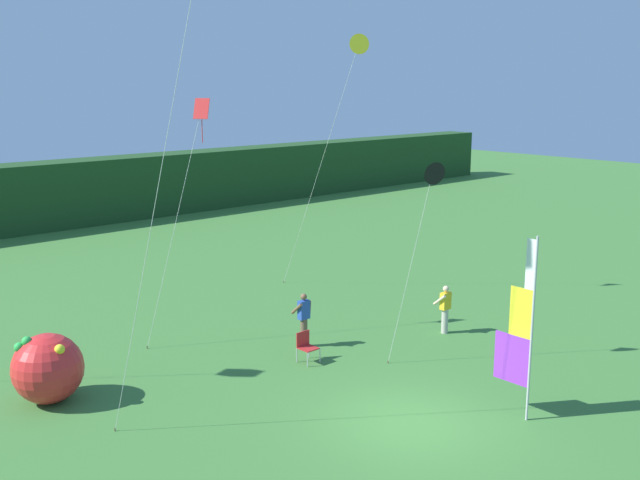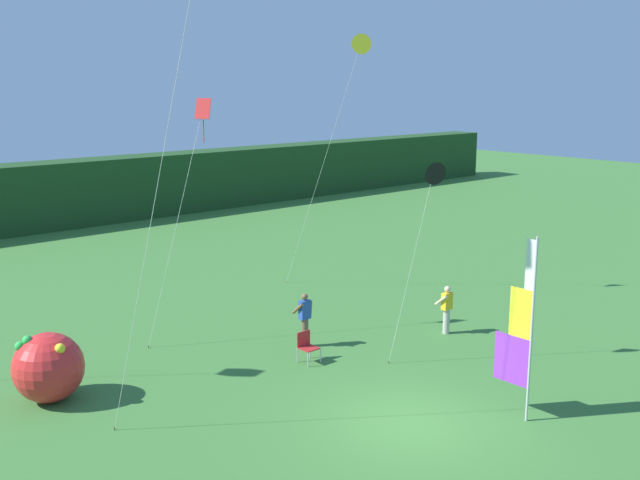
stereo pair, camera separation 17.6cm
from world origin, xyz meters
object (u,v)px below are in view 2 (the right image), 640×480
Objects in this scene: inflatable_balloon at (48,367)px; folding_chair at (307,345)px; kite_red_diamond_4 at (199,129)px; kite_yellow_delta_1 at (360,46)px; person_near_banner at (305,318)px; person_mid_field at (447,308)px; banner_flag at (521,332)px; kite_black_delta_0 at (433,174)px.

inflatable_balloon reaches higher than folding_chair.
inflatable_balloon is at bearing -164.78° from kite_red_diamond_4.
folding_chair is (6.70, -2.28, -0.40)m from inflatable_balloon.
kite_yellow_delta_1 is at bearing -1.44° from kite_red_diamond_4.
person_near_banner is 4.73m from person_mid_field.
banner_flag is 2.51× the size of inflatable_balloon.
kite_red_diamond_4 is (-1.01, 3.83, 6.10)m from folding_chair.
folding_chair is at bearing 167.41° from person_mid_field.
banner_flag is 6.57m from folding_chair.
kite_black_delta_0 is at bearing -62.40° from person_near_banner.
banner_flag is 12.82m from kite_yellow_delta_1.
banner_flag is 5.12× the size of folding_chair.
person_mid_field is at bearing -12.59° from folding_chair.
banner_flag is 2.68× the size of person_near_banner.
kite_black_delta_0 is at bearing -60.31° from kite_red_diamond_4.
banner_flag reaches higher than inflatable_balloon.
kite_yellow_delta_1 is (3.10, 6.08, 3.69)m from kite_black_delta_0.
banner_flag is at bearing -106.22° from kite_black_delta_0.
folding_chair is at bearing -127.95° from person_near_banner.
kite_red_diamond_4 is (-1.78, 2.84, 5.70)m from person_near_banner.
inflatable_balloon is 8.20m from kite_red_diamond_4.
banner_flag is 0.47× the size of kite_yellow_delta_1.
person_mid_field is 12.19m from inflatable_balloon.
kite_black_delta_0 is (2.55, -2.42, 5.03)m from folding_chair.
kite_yellow_delta_1 is at bearing 63.00° from kite_black_delta_0.
kite_black_delta_0 is 7.76m from kite_yellow_delta_1.
inflatable_balloon is (-8.16, 8.47, -1.28)m from banner_flag.
banner_flag is 0.61× the size of kite_red_diamond_4.
kite_red_diamond_4 reaches higher than folding_chair.
person_near_banner is 0.29× the size of kite_black_delta_0.
kite_red_diamond_4 is at bearing 122.10° from person_near_banner.
person_near_banner is at bearing 117.60° from kite_black_delta_0.
kite_yellow_delta_1 is at bearing 6.38° from inflatable_balloon.
banner_flag is at bearing -124.98° from person_mid_field.
inflatable_balloon is 2.04× the size of folding_chair.
person_mid_field is 0.16× the size of kite_yellow_delta_1.
inflatable_balloon is (-11.70, 3.40, 0.06)m from person_mid_field.
person_mid_field is 5.14m from folding_chair.
folding_chair is at bearing -75.22° from kite_red_diamond_4.
banner_flag reaches higher than person_mid_field.
kite_black_delta_0 is (1.78, -3.41, 4.63)m from person_near_banner.
inflatable_balloon is 7.09m from folding_chair.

